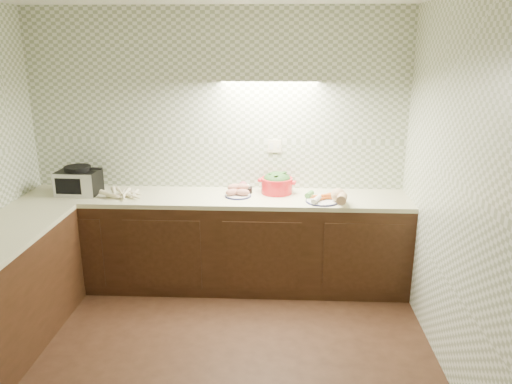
{
  "coord_description": "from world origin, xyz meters",
  "views": [
    {
      "loc": [
        0.59,
        -2.92,
        2.28
      ],
      "look_at": [
        0.4,
        1.25,
        1.02
      ],
      "focal_mm": 35.0,
      "sensor_mm": 36.0,
      "label": 1
    }
  ],
  "objects_px": {
    "parsnip_pile": "(123,194)",
    "onion_bowl": "(244,188)",
    "toaster_oven": "(79,181)",
    "sweet_potato_plate": "(238,192)",
    "veg_plate": "(329,197)",
    "dutch_oven": "(277,183)"
  },
  "relations": [
    {
      "from": "toaster_oven",
      "to": "onion_bowl",
      "type": "distance_m",
      "value": 1.56
    },
    {
      "from": "parsnip_pile",
      "to": "onion_bowl",
      "type": "bearing_deg",
      "value": 9.54
    },
    {
      "from": "parsnip_pile",
      "to": "dutch_oven",
      "type": "height_order",
      "value": "dutch_oven"
    },
    {
      "from": "sweet_potato_plate",
      "to": "dutch_oven",
      "type": "bearing_deg",
      "value": 18.23
    },
    {
      "from": "parsnip_pile",
      "to": "sweet_potato_plate",
      "type": "xyz_separation_m",
      "value": [
        1.06,
        0.07,
        0.01
      ]
    },
    {
      "from": "parsnip_pile",
      "to": "veg_plate",
      "type": "bearing_deg",
      "value": -2.21
    },
    {
      "from": "dutch_oven",
      "to": "sweet_potato_plate",
      "type": "bearing_deg",
      "value": -147.09
    },
    {
      "from": "dutch_oven",
      "to": "toaster_oven",
      "type": "bearing_deg",
      "value": -161.9
    },
    {
      "from": "sweet_potato_plate",
      "to": "onion_bowl",
      "type": "height_order",
      "value": "sweet_potato_plate"
    },
    {
      "from": "sweet_potato_plate",
      "to": "dutch_oven",
      "type": "relative_size",
      "value": 0.67
    },
    {
      "from": "sweet_potato_plate",
      "to": "onion_bowl",
      "type": "bearing_deg",
      "value": 64.98
    },
    {
      "from": "toaster_oven",
      "to": "dutch_oven",
      "type": "relative_size",
      "value": 1.05
    },
    {
      "from": "toaster_oven",
      "to": "sweet_potato_plate",
      "type": "bearing_deg",
      "value": 1.92
    },
    {
      "from": "sweet_potato_plate",
      "to": "veg_plate",
      "type": "bearing_deg",
      "value": -10.05
    },
    {
      "from": "onion_bowl",
      "to": "veg_plate",
      "type": "height_order",
      "value": "veg_plate"
    },
    {
      "from": "parsnip_pile",
      "to": "veg_plate",
      "type": "distance_m",
      "value": 1.9
    },
    {
      "from": "sweet_potato_plate",
      "to": "dutch_oven",
      "type": "distance_m",
      "value": 0.38
    },
    {
      "from": "parsnip_pile",
      "to": "toaster_oven",
      "type": "bearing_deg",
      "value": 169.45
    },
    {
      "from": "toaster_oven",
      "to": "onion_bowl",
      "type": "xyz_separation_m",
      "value": [
        1.56,
        0.11,
        -0.08
      ]
    },
    {
      "from": "dutch_oven",
      "to": "veg_plate",
      "type": "relative_size",
      "value": 0.91
    },
    {
      "from": "toaster_oven",
      "to": "onion_bowl",
      "type": "relative_size",
      "value": 2.61
    },
    {
      "from": "toaster_oven",
      "to": "veg_plate",
      "type": "distance_m",
      "value": 2.34
    }
  ]
}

